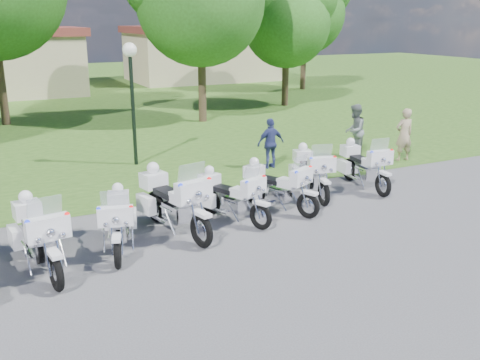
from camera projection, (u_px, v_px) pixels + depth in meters
name	position (u px, v px, depth m)	size (l,w,h in m)	color
ground	(259.00, 236.00, 11.73)	(100.00, 100.00, 0.00)	#4F4F54
grass_lawn	(66.00, 92.00, 34.97)	(100.00, 48.00, 0.01)	#32581B
motorcycle_1	(39.00, 235.00, 10.01)	(1.02, 2.46, 1.66)	black
motorcycle_2	(118.00, 220.00, 10.92)	(1.10, 2.16, 1.48)	black
motorcycle_3	(173.00, 200.00, 11.78)	(1.22, 2.58, 1.76)	black
motorcycle_4	(230.00, 195.00, 12.52)	(1.25, 2.07, 1.47)	black
motorcycle_5	(276.00, 186.00, 13.19)	(1.31, 2.09, 1.50)	black
motorcycle_6	(311.00, 171.00, 14.37)	(1.09, 2.28, 1.56)	black
motorcycle_7	(363.00, 165.00, 15.02)	(0.87, 2.31, 1.55)	black
lamp_post	(131.00, 73.00, 16.67)	(0.44, 0.44, 3.89)	black
tree_3	(286.00, 15.00, 28.22)	(5.43, 4.63, 7.24)	#38281C
tree_4	(304.00, 6.00, 34.93)	(6.15, 5.25, 8.20)	#38281C
building_east	(204.00, 53.00, 41.57)	(11.44, 7.28, 4.10)	tan
bystander_a	(404.00, 135.00, 17.76)	(0.64, 0.42, 1.76)	tan
bystander_b	(354.00, 131.00, 18.30)	(0.88, 0.68, 1.81)	slate
bystander_c	(271.00, 144.00, 16.90)	(0.93, 0.39, 1.59)	navy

